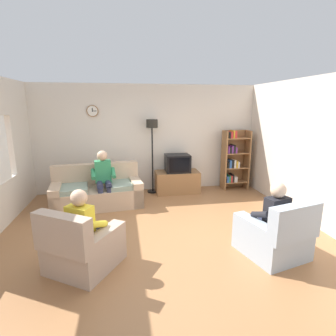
{
  "coord_description": "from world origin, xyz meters",
  "views": [
    {
      "loc": [
        -0.63,
        -4.19,
        2.17
      ],
      "look_at": [
        0.22,
        0.81,
        0.99
      ],
      "focal_mm": 28.48,
      "sensor_mm": 36.0,
      "label": 1
    }
  ],
  "objects": [
    {
      "name": "ground_plane",
      "position": [
        0.0,
        0.0,
        0.0
      ],
      "size": [
        12.0,
        12.0,
        0.0
      ],
      "primitive_type": "plane",
      "color": "#9E6B42"
    },
    {
      "name": "back_wall_assembly",
      "position": [
        -0.0,
        2.66,
        1.35
      ],
      "size": [
        6.2,
        0.17,
        2.7
      ],
      "color": "silver",
      "rests_on": "ground_plane"
    },
    {
      "name": "right_wall",
      "position": [
        2.86,
        0.0,
        1.35
      ],
      "size": [
        0.12,
        5.8,
        2.7
      ],
      "primitive_type": "cube",
      "color": "silver",
      "rests_on": "ground_plane"
    },
    {
      "name": "couch",
      "position": [
        -1.23,
        1.59,
        0.31
      ],
      "size": [
        1.99,
        1.11,
        0.9
      ],
      "color": "tan",
      "rests_on": "ground_plane"
    },
    {
      "name": "tv_stand",
      "position": [
        0.7,
        2.25,
        0.27
      ],
      "size": [
        1.1,
        0.56,
        0.54
      ],
      "color": "olive",
      "rests_on": "ground_plane"
    },
    {
      "name": "tv",
      "position": [
        0.7,
        2.23,
        0.76
      ],
      "size": [
        0.6,
        0.49,
        0.44
      ],
      "color": "black",
      "rests_on": "tv_stand"
    },
    {
      "name": "bookshelf",
      "position": [
        2.23,
        2.32,
        0.79
      ],
      "size": [
        0.68,
        0.36,
        1.56
      ],
      "color": "olive",
      "rests_on": "ground_plane"
    },
    {
      "name": "floor_lamp",
      "position": [
        0.08,
        2.35,
        1.45
      ],
      "size": [
        0.28,
        0.28,
        1.85
      ],
      "color": "black",
      "rests_on": "ground_plane"
    },
    {
      "name": "armchair_near_window",
      "position": [
        -1.23,
        -0.78,
        0.29
      ],
      "size": [
        1.15,
        1.17,
        0.9
      ],
      "color": "tan",
      "rests_on": "ground_plane"
    },
    {
      "name": "armchair_near_bookshelf",
      "position": [
        1.51,
        -0.91,
        0.29
      ],
      "size": [
        0.99,
        1.05,
        0.9
      ],
      "color": "#9EADBC",
      "rests_on": "ground_plane"
    },
    {
      "name": "person_on_couch",
      "position": [
        -1.07,
        1.48,
        0.7
      ],
      "size": [
        0.55,
        0.57,
        1.24
      ],
      "color": "#338C59",
      "rests_on": "ground_plane"
    },
    {
      "name": "person_in_left_armchair",
      "position": [
        -1.18,
        -0.7,
        0.6
      ],
      "size": [
        0.61,
        0.64,
        1.12
      ],
      "color": "yellow",
      "rests_on": "ground_plane"
    },
    {
      "name": "person_in_right_armchair",
      "position": [
        1.49,
        -0.82,
        0.6
      ],
      "size": [
        0.58,
        0.6,
        1.12
      ],
      "color": "black",
      "rests_on": "ground_plane"
    }
  ]
}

